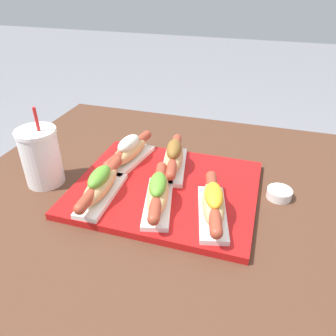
{
  "coord_description": "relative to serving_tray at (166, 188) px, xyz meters",
  "views": [
    {
      "loc": [
        0.17,
        -0.66,
        1.2
      ],
      "look_at": [
        -0.04,
        0.01,
        0.76
      ],
      "focal_mm": 35.0,
      "sensor_mm": 36.0,
      "label": 1
    }
  ],
  "objects": [
    {
      "name": "patio_table",
      "position": [
        0.04,
        0.01,
        -0.36
      ],
      "size": [
        1.14,
        0.95,
        0.7
      ],
      "color": "#4C2D1E",
      "rests_on": "ground_plane"
    },
    {
      "name": "serving_tray",
      "position": [
        0.0,
        0.0,
        0.0
      ],
      "size": [
        0.45,
        0.38,
        0.02
      ],
      "color": "#B71414",
      "rests_on": "patio_table"
    },
    {
      "name": "hot_dog_0",
      "position": [
        -0.13,
        -0.09,
        0.04
      ],
      "size": [
        0.07,
        0.23,
        0.08
      ],
      "color": "white",
      "rests_on": "serving_tray"
    },
    {
      "name": "hot_dog_1",
      "position": [
        0.01,
        -0.08,
        0.04
      ],
      "size": [
        0.1,
        0.22,
        0.07
      ],
      "color": "white",
      "rests_on": "serving_tray"
    },
    {
      "name": "hot_dog_2",
      "position": [
        0.14,
        -0.08,
        0.04
      ],
      "size": [
        0.1,
        0.22,
        0.07
      ],
      "color": "white",
      "rests_on": "serving_tray"
    },
    {
      "name": "hot_dog_3",
      "position": [
        -0.13,
        0.08,
        0.04
      ],
      "size": [
        0.09,
        0.22,
        0.08
      ],
      "color": "white",
      "rests_on": "serving_tray"
    },
    {
      "name": "hot_dog_4",
      "position": [
        -0.0,
        0.09,
        0.04
      ],
      "size": [
        0.09,
        0.22,
        0.08
      ],
      "color": "white",
      "rests_on": "serving_tray"
    },
    {
      "name": "sauce_bowl",
      "position": [
        0.28,
        0.06,
        0.0
      ],
      "size": [
        0.06,
        0.06,
        0.02
      ],
      "color": "white",
      "rests_on": "patio_table"
    },
    {
      "name": "drink_cup",
      "position": [
        -0.32,
        -0.05,
        0.07
      ],
      "size": [
        0.1,
        0.1,
        0.21
      ],
      "color": "white",
      "rests_on": "patio_table"
    }
  ]
}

